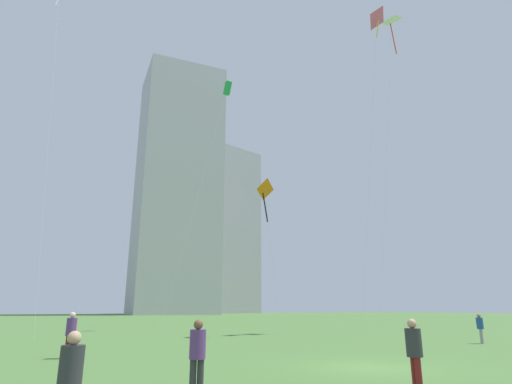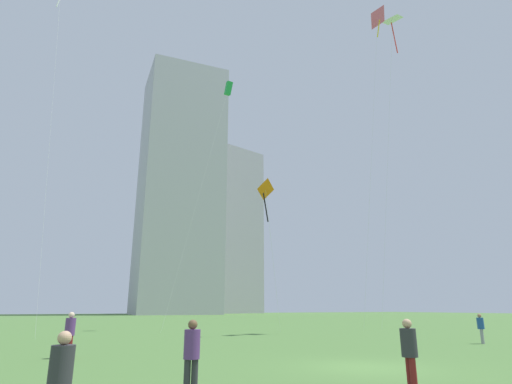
% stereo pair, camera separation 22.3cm
% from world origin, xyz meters
% --- Properties ---
extents(ground, '(280.00, 280.00, 0.00)m').
position_xyz_m(ground, '(0.00, 0.00, 0.00)').
color(ground, '#4C7538').
extents(person_standing_0, '(0.39, 0.39, 1.75)m').
position_xyz_m(person_standing_0, '(-2.15, -4.17, 1.01)').
color(person_standing_0, maroon).
rests_on(person_standing_0, ground).
extents(person_standing_1, '(0.37, 0.37, 1.67)m').
position_xyz_m(person_standing_1, '(12.68, 4.54, 0.96)').
color(person_standing_1, gray).
rests_on(person_standing_1, ground).
extents(person_standing_2, '(0.37, 0.37, 1.66)m').
position_xyz_m(person_standing_2, '(-10.01, -4.51, 0.96)').
color(person_standing_2, tan).
rests_on(person_standing_2, ground).
extents(person_standing_4, '(0.39, 0.39, 1.74)m').
position_xyz_m(person_standing_4, '(-7.06, -2.10, 1.00)').
color(person_standing_4, '#2D2D33').
rests_on(person_standing_4, ground).
extents(person_standing_5, '(0.41, 0.41, 1.83)m').
position_xyz_m(person_standing_5, '(-9.19, 7.61, 1.06)').
color(person_standing_5, maroon).
rests_on(person_standing_5, ground).
extents(kite_flying_0, '(4.98, 6.25, 11.59)m').
position_xyz_m(kite_flying_0, '(4.51, 15.78, 10.81)').
color(kite_flying_0, silver).
rests_on(kite_flying_0, ground).
extents(kite_flying_2, '(1.58, 5.54, 30.56)m').
position_xyz_m(kite_flying_2, '(16.16, 13.72, 29.50)').
color(kite_flying_2, silver).
rests_on(kite_flying_2, ground).
extents(kite_flying_3, '(6.80, 2.50, 26.10)m').
position_xyz_m(kite_flying_3, '(5.19, 25.63, 25.20)').
color(kite_flying_3, silver).
rests_on(kite_flying_3, ground).
extents(kite_flying_4, '(2.18, 6.66, 31.09)m').
position_xyz_m(kite_flying_4, '(18.49, 13.97, 30.07)').
color(kite_flying_4, silver).
rests_on(kite_flying_4, ground).
extents(distant_highrise_0, '(25.91, 24.09, 78.92)m').
position_xyz_m(distant_highrise_0, '(25.33, 113.68, 39.46)').
color(distant_highrise_0, '#A8A8AD').
rests_on(distant_highrise_0, ground).
extents(distant_highrise_1, '(29.58, 25.07, 61.56)m').
position_xyz_m(distant_highrise_1, '(48.16, 132.94, 30.78)').
color(distant_highrise_1, '#939399').
rests_on(distant_highrise_1, ground).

